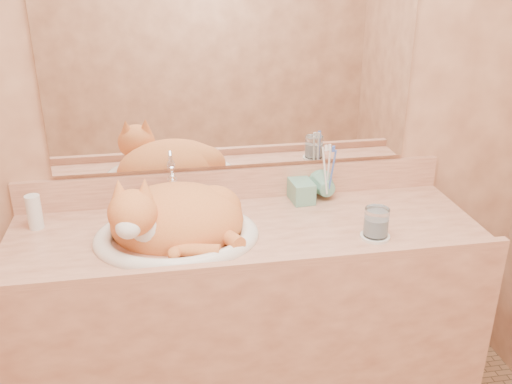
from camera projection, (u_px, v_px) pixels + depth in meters
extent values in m
cube|color=#986045|center=(234.00, 94.00, 2.02)|extent=(2.40, 0.02, 2.50)
cube|color=white|center=(233.00, 55.00, 1.95)|extent=(1.30, 0.02, 0.80)
imported|color=#66A48C|center=(307.00, 185.00, 2.06)|extent=(0.09, 0.09, 0.18)
imported|color=#66A48C|center=(328.00, 191.00, 2.12)|extent=(0.11, 0.11, 0.09)
cylinder|color=silver|center=(375.00, 236.00, 1.88)|extent=(0.10, 0.10, 0.01)
cylinder|color=silver|center=(376.00, 222.00, 1.86)|extent=(0.08, 0.08, 0.10)
cylinder|color=silver|center=(34.00, 212.00, 1.92)|extent=(0.05, 0.05, 0.12)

